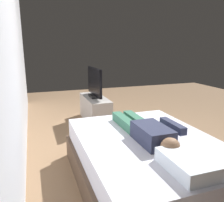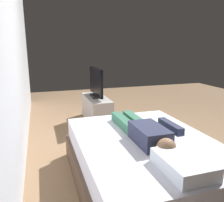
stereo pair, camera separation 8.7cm
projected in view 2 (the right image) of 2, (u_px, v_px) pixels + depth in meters
The scene contains 8 objects.
ground_plane at pixel (138, 150), 3.42m from camera, with size 10.00×10.00×0.00m, color #8C6B4C.
back_wall at pixel (13, 54), 2.98m from camera, with size 6.40×0.10×2.80m, color silver.
bed at pixel (145, 163), 2.51m from camera, with size 1.98×1.48×0.54m.
pillow at pixel (183, 164), 1.81m from camera, with size 0.48×0.34×0.12m, color white.
person at pixel (145, 131), 2.45m from camera, with size 1.26×0.46×0.18m.
remote at pixel (170, 129), 2.73m from camera, with size 0.15×0.04×0.02m, color black.
tv_stand at pixel (96, 109), 4.69m from camera, with size 1.10×0.40×0.50m, color #B7B2AD.
tv at pixel (96, 83), 4.56m from camera, with size 0.88×0.20×0.59m.
Camera 2 is at (-2.88, 1.33, 1.51)m, focal length 36.77 mm.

